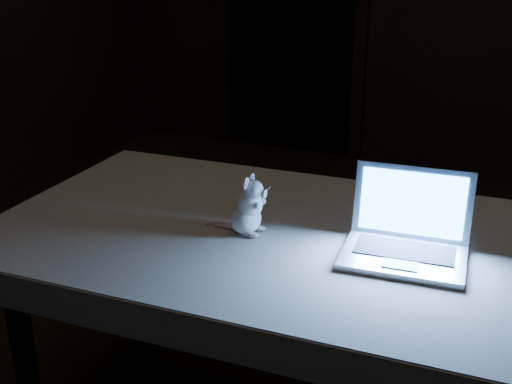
% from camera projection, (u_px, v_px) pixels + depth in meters
% --- Properties ---
extents(table, '(1.27, 0.85, 0.67)m').
position_uv_depth(table, '(250.00, 335.00, 1.82)').
color(table, black).
rests_on(table, floor).
extents(tablecloth, '(1.36, 0.93, 0.09)m').
position_uv_depth(tablecloth, '(265.00, 253.00, 1.64)').
color(tablecloth, beige).
rests_on(tablecloth, table).
extents(laptop, '(0.30, 0.27, 0.19)m').
position_uv_depth(laptop, '(406.00, 223.00, 1.47)').
color(laptop, silver).
rests_on(laptop, tablecloth).
extents(plush_mouse, '(0.13, 0.13, 0.16)m').
position_uv_depth(plush_mouse, '(246.00, 205.00, 1.63)').
color(plush_mouse, white).
rests_on(plush_mouse, tablecloth).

